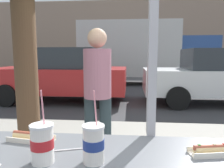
{
  "coord_description": "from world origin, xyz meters",
  "views": [
    {
      "loc": [
        -0.13,
        -1.2,
        1.47
      ],
      "look_at": [
        -0.44,
        2.46,
        0.97
      ],
      "focal_mm": 34.45,
      "sensor_mm": 36.0,
      "label": 1
    }
  ],
  "objects_px": {
    "soda_cup_left": "(42,143)",
    "soda_cup_right": "(94,143)",
    "parked_car_white": "(221,76)",
    "hotdog_tray_near": "(218,150)",
    "box_truck": "(142,51)",
    "parked_car_red": "(61,74)",
    "pedestrian": "(98,90)",
    "hotdog_tray_far": "(31,137)"
  },
  "relations": [
    {
      "from": "soda_cup_left",
      "to": "soda_cup_right",
      "type": "height_order",
      "value": "soda_cup_left"
    },
    {
      "from": "soda_cup_left",
      "to": "pedestrian",
      "type": "distance_m",
      "value": 1.56
    },
    {
      "from": "hotdog_tray_near",
      "to": "parked_car_white",
      "type": "distance_m",
      "value": 6.09
    },
    {
      "from": "hotdog_tray_far",
      "to": "box_truck",
      "type": "distance_m",
      "value": 10.11
    },
    {
      "from": "parked_car_red",
      "to": "box_truck",
      "type": "distance_m",
      "value": 5.33
    },
    {
      "from": "soda_cup_right",
      "to": "hotdog_tray_near",
      "type": "relative_size",
      "value": 1.15
    },
    {
      "from": "soda_cup_right",
      "to": "hotdog_tray_far",
      "type": "bearing_deg",
      "value": 151.59
    },
    {
      "from": "soda_cup_left",
      "to": "box_truck",
      "type": "bearing_deg",
      "value": 84.67
    },
    {
      "from": "box_truck",
      "to": "hotdog_tray_near",
      "type": "bearing_deg",
      "value": -90.83
    },
    {
      "from": "box_truck",
      "to": "pedestrian",
      "type": "bearing_deg",
      "value": -96.23
    },
    {
      "from": "soda_cup_right",
      "to": "parked_car_red",
      "type": "bearing_deg",
      "value": 109.62
    },
    {
      "from": "hotdog_tray_near",
      "to": "box_truck",
      "type": "relative_size",
      "value": 0.04
    },
    {
      "from": "pedestrian",
      "to": "parked_car_red",
      "type": "bearing_deg",
      "value": 113.48
    },
    {
      "from": "hotdog_tray_near",
      "to": "box_truck",
      "type": "bearing_deg",
      "value": 89.17
    },
    {
      "from": "soda_cup_left",
      "to": "box_truck",
      "type": "height_order",
      "value": "box_truck"
    },
    {
      "from": "hotdog_tray_near",
      "to": "hotdog_tray_far",
      "type": "relative_size",
      "value": 1.08
    },
    {
      "from": "parked_car_white",
      "to": "pedestrian",
      "type": "xyz_separation_m",
      "value": [
        -3.09,
        -4.23,
        0.22
      ]
    },
    {
      "from": "parked_car_red",
      "to": "soda_cup_right",
      "type": "bearing_deg",
      "value": -70.38
    },
    {
      "from": "parked_car_red",
      "to": "box_truck",
      "type": "relative_size",
      "value": 0.63
    },
    {
      "from": "parked_car_red",
      "to": "box_truck",
      "type": "height_order",
      "value": "box_truck"
    },
    {
      "from": "soda_cup_right",
      "to": "parked_car_red",
      "type": "distance_m",
      "value": 6.13
    },
    {
      "from": "hotdog_tray_far",
      "to": "pedestrian",
      "type": "height_order",
      "value": "pedestrian"
    },
    {
      "from": "soda_cup_left",
      "to": "parked_car_red",
      "type": "relative_size",
      "value": 0.08
    },
    {
      "from": "soda_cup_left",
      "to": "hotdog_tray_far",
      "type": "bearing_deg",
      "value": 125.25
    },
    {
      "from": "soda_cup_left",
      "to": "box_truck",
      "type": "distance_m",
      "value": 10.32
    },
    {
      "from": "soda_cup_left",
      "to": "pedestrian",
      "type": "xyz_separation_m",
      "value": [
        0.01,
        1.56,
        -0.01
      ]
    },
    {
      "from": "box_truck",
      "to": "soda_cup_right",
      "type": "bearing_deg",
      "value": -94.09
    },
    {
      "from": "parked_car_white",
      "to": "soda_cup_left",
      "type": "bearing_deg",
      "value": -118.1
    },
    {
      "from": "hotdog_tray_far",
      "to": "soda_cup_right",
      "type": "bearing_deg",
      "value": -28.41
    },
    {
      "from": "soda_cup_right",
      "to": "box_truck",
      "type": "distance_m",
      "value": 10.28
    },
    {
      "from": "hotdog_tray_near",
      "to": "parked_car_white",
      "type": "bearing_deg",
      "value": 67.99
    },
    {
      "from": "hotdog_tray_near",
      "to": "parked_car_red",
      "type": "relative_size",
      "value": 0.07
    },
    {
      "from": "soda_cup_right",
      "to": "hotdog_tray_near",
      "type": "distance_m",
      "value": 0.6
    },
    {
      "from": "parked_car_white",
      "to": "hotdog_tray_near",
      "type": "bearing_deg",
      "value": -112.01
    },
    {
      "from": "soda_cup_left",
      "to": "pedestrian",
      "type": "height_order",
      "value": "pedestrian"
    },
    {
      "from": "hotdog_tray_far",
      "to": "box_truck",
      "type": "height_order",
      "value": "box_truck"
    },
    {
      "from": "parked_car_white",
      "to": "pedestrian",
      "type": "height_order",
      "value": "pedestrian"
    },
    {
      "from": "hotdog_tray_near",
      "to": "pedestrian",
      "type": "bearing_deg",
      "value": 119.66
    },
    {
      "from": "hotdog_tray_near",
      "to": "box_truck",
      "type": "xyz_separation_m",
      "value": [
        0.15,
        10.11,
        0.65
      ]
    },
    {
      "from": "soda_cup_left",
      "to": "parked_car_white",
      "type": "bearing_deg",
      "value": 61.9
    },
    {
      "from": "hotdog_tray_near",
      "to": "parked_car_white",
      "type": "xyz_separation_m",
      "value": [
        2.28,
        5.64,
        -0.16
      ]
    },
    {
      "from": "pedestrian",
      "to": "parked_car_white",
      "type": "bearing_deg",
      "value": 53.9
    }
  ]
}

